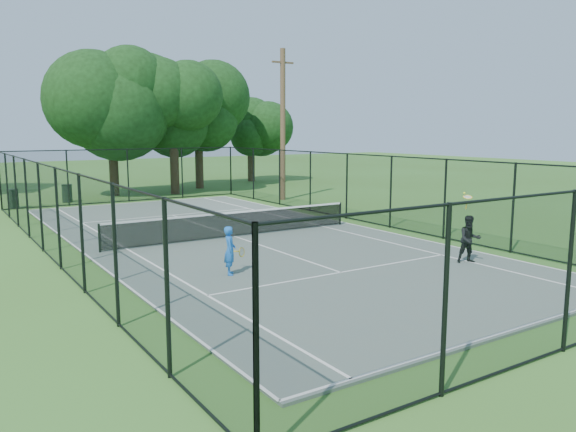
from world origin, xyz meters
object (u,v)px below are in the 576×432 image
trash_bin_right (67,193)px  player_black (469,239)px  tennis_net (235,223)px  player_blue (230,250)px  trash_bin_left (13,199)px  utility_pole (283,124)px

trash_bin_right → player_black: bearing=-72.5°
trash_bin_right → player_black: size_ratio=0.48×
tennis_net → trash_bin_right: trash_bin_right is taller
trash_bin_right → player_blue: 19.49m
trash_bin_right → player_black: (7.01, -22.16, 0.27)m
trash_bin_left → tennis_net: bearing=-66.6°
utility_pole → player_black: 17.36m
trash_bin_right → tennis_net: bearing=-78.4°
tennis_net → utility_pole: size_ratio=1.17×
tennis_net → trash_bin_right: bearing=101.6°
tennis_net → player_black: player_black is taller
trash_bin_left → trash_bin_right: size_ratio=0.98×
trash_bin_right → player_black: 23.24m
player_black → utility_pole: bearing=76.9°
utility_pole → player_black: size_ratio=4.09×
trash_bin_right → player_blue: player_blue is taller
utility_pole → player_blue: 17.81m
utility_pole → tennis_net: bearing=-131.1°
tennis_net → trash_bin_right: 14.91m
player_blue → utility_pole: bearing=52.8°
player_black → tennis_net: bearing=117.9°
utility_pole → player_blue: (-10.55, -13.88, -3.62)m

